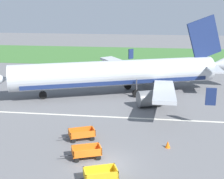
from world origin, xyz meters
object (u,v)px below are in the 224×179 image
at_px(airplane, 122,74).
at_px(baggage_cart_fourth_in_row, 82,134).
at_px(baggage_cart_second_in_row, 100,175).
at_px(baggage_cart_third_in_row, 86,152).
at_px(traffic_cone_near_plane, 168,144).

height_order(airplane, baggage_cart_fourth_in_row, airplane).
height_order(baggage_cart_second_in_row, baggage_cart_third_in_row, same).
bearing_deg(baggage_cart_fourth_in_row, baggage_cart_second_in_row, -67.03).
height_order(baggage_cart_second_in_row, baggage_cart_fourth_in_row, same).
bearing_deg(baggage_cart_third_in_row, baggage_cart_fourth_in_row, 108.67).
bearing_deg(baggage_cart_fourth_in_row, baggage_cart_third_in_row, -71.33).
bearing_deg(baggage_cart_third_in_row, baggage_cart_second_in_row, -62.77).
bearing_deg(baggage_cart_fourth_in_row, traffic_cone_near_plane, -4.92).
distance_m(baggage_cart_second_in_row, baggage_cart_fourth_in_row, 8.08).
bearing_deg(traffic_cone_near_plane, airplane, 109.11).
distance_m(baggage_cart_third_in_row, baggage_cart_fourth_in_row, 4.03).
bearing_deg(baggage_cart_third_in_row, airplane, 87.33).
xyz_separation_m(airplane, baggage_cart_fourth_in_row, (-2.26, -16.95, -2.45)).
xyz_separation_m(baggage_cart_second_in_row, baggage_cart_third_in_row, (-1.86, 3.62, 0.00)).
bearing_deg(baggage_cart_second_in_row, traffic_cone_near_plane, 52.11).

